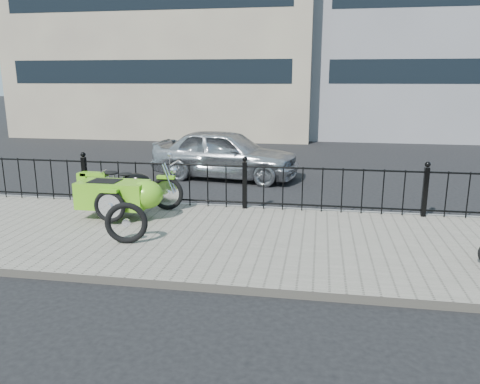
# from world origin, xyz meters

# --- Properties ---
(ground) EXTENTS (120.00, 120.00, 0.00)m
(ground) POSITION_xyz_m (0.00, 0.00, 0.00)
(ground) COLOR black
(ground) RESTS_ON ground
(sidewalk) EXTENTS (30.00, 3.80, 0.12)m
(sidewalk) POSITION_xyz_m (0.00, -0.50, 0.06)
(sidewalk) COLOR slate
(sidewalk) RESTS_ON ground
(curb) EXTENTS (30.00, 0.10, 0.12)m
(curb) POSITION_xyz_m (0.00, 1.44, 0.06)
(curb) COLOR gray
(curb) RESTS_ON ground
(iron_fence) EXTENTS (14.11, 0.11, 1.08)m
(iron_fence) POSITION_xyz_m (0.00, 1.30, 0.59)
(iron_fence) COLOR black
(iron_fence) RESTS_ON sidewalk
(building_tan) EXTENTS (14.00, 8.01, 12.00)m
(building_tan) POSITION_xyz_m (-6.00, 15.99, 6.00)
(building_tan) COLOR gray
(building_tan) RESTS_ON ground
(motorcycle_sidecar) EXTENTS (2.28, 1.48, 0.98)m
(motorcycle_sidecar) POSITION_xyz_m (-2.16, 0.31, 0.59)
(motorcycle_sidecar) COLOR black
(motorcycle_sidecar) RESTS_ON sidewalk
(spare_tire) EXTENTS (0.69, 0.25, 0.69)m
(spare_tire) POSITION_xyz_m (-1.54, -1.11, 0.46)
(spare_tire) COLOR black
(spare_tire) RESTS_ON sidewalk
(sedan_car) EXTENTS (4.24, 2.19, 1.38)m
(sedan_car) POSITION_xyz_m (-1.08, 4.69, 0.69)
(sedan_car) COLOR #A7A9AE
(sedan_car) RESTS_ON ground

